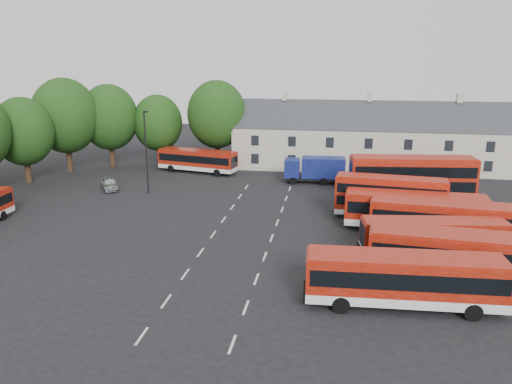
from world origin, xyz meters
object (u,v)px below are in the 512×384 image
(box_truck, at_px, (315,169))
(bus_dd_south, at_px, (390,196))
(bus_row_a, at_px, (405,277))
(silver_car, at_px, (109,183))
(lamppost, at_px, (146,150))

(box_truck, bearing_deg, bus_dd_south, -62.78)
(bus_row_a, height_order, bus_dd_south, bus_dd_south)
(silver_car, xyz_separation_m, lamppost, (4.94, -0.89, 4.12))
(box_truck, bearing_deg, bus_row_a, -80.30)
(bus_row_a, xyz_separation_m, box_truck, (-6.59, 29.56, -0.24))
(bus_row_a, height_order, box_truck, bus_row_a)
(bus_row_a, bearing_deg, bus_dd_south, 84.98)
(bus_row_a, distance_m, silver_car, 37.28)
(bus_dd_south, bearing_deg, silver_car, 175.66)
(bus_row_a, distance_m, lamppost, 33.02)
(bus_dd_south, distance_m, lamppost, 25.82)
(bus_dd_south, relative_size, lamppost, 1.11)
(bus_dd_south, distance_m, box_truck, 14.63)
(silver_car, relative_size, lamppost, 0.45)
(bus_dd_south, relative_size, silver_car, 2.49)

